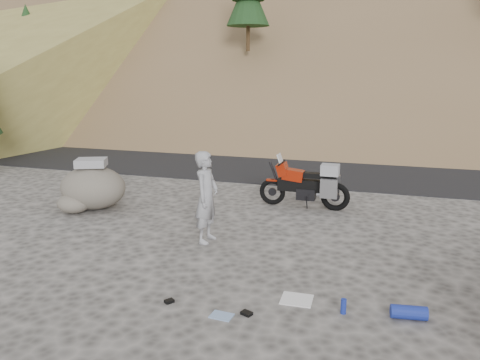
# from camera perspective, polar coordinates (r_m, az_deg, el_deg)

# --- Properties ---
(ground) EXTENTS (140.00, 140.00, 0.00)m
(ground) POSITION_cam_1_polar(r_m,az_deg,el_deg) (8.63, 0.37, -9.47)
(ground) COLOR #454340
(ground) RESTS_ON ground
(road) EXTENTS (120.00, 7.00, 0.05)m
(road) POSITION_cam_1_polar(r_m,az_deg,el_deg) (17.11, 9.13, 1.84)
(road) COLOR black
(road) RESTS_ON ground
(motorcycle) EXTENTS (2.27, 0.66, 1.35)m
(motorcycle) POSITION_cam_1_polar(r_m,az_deg,el_deg) (11.62, 8.29, -0.63)
(motorcycle) COLOR black
(motorcycle) RESTS_ON ground
(man) EXTENTS (0.47, 0.69, 1.82)m
(man) POSITION_cam_1_polar(r_m,az_deg,el_deg) (9.47, -4.01, -7.40)
(man) COLOR #96969B
(man) RESTS_ON ground
(boulder) EXTENTS (1.84, 1.65, 1.23)m
(boulder) POSITION_cam_1_polar(r_m,az_deg,el_deg) (12.01, -17.49, -0.82)
(boulder) COLOR #544E48
(boulder) RESTS_ON ground
(small_rock) EXTENTS (0.88, 0.81, 0.48)m
(small_rock) POSITION_cam_1_polar(r_m,az_deg,el_deg) (11.86, -19.58, -2.66)
(small_rock) COLOR #544E48
(small_rock) RESTS_ON ground
(gear_white_cloth) EXTENTS (0.47, 0.42, 0.02)m
(gear_white_cloth) POSITION_cam_1_polar(r_m,az_deg,el_deg) (7.23, 6.93, -14.26)
(gear_white_cloth) COLOR white
(gear_white_cloth) RESTS_ON ground
(gear_blue_mat) EXTENTS (0.50, 0.25, 0.19)m
(gear_blue_mat) POSITION_cam_1_polar(r_m,az_deg,el_deg) (7.05, 19.89, -14.93)
(gear_blue_mat) COLOR navy
(gear_blue_mat) RESTS_ON ground
(gear_bottle) EXTENTS (0.09, 0.09, 0.22)m
(gear_bottle) POSITION_cam_1_polar(r_m,az_deg,el_deg) (6.94, 12.50, -14.80)
(gear_bottle) COLOR navy
(gear_bottle) RESTS_ON ground
(gear_glove_a) EXTENTS (0.18, 0.16, 0.04)m
(gear_glove_a) POSITION_cam_1_polar(r_m,az_deg,el_deg) (6.79, 0.81, -15.94)
(gear_glove_a) COLOR black
(gear_glove_a) RESTS_ON ground
(gear_glove_b) EXTENTS (0.15, 0.16, 0.04)m
(gear_glove_b) POSITION_cam_1_polar(r_m,az_deg,el_deg) (7.18, -8.62, -14.40)
(gear_glove_b) COLOR black
(gear_glove_b) RESTS_ON ground
(gear_blue_cloth) EXTENTS (0.33, 0.25, 0.01)m
(gear_blue_cloth) POSITION_cam_1_polar(r_m,az_deg,el_deg) (6.77, -2.26, -16.21)
(gear_blue_cloth) COLOR #829FC9
(gear_blue_cloth) RESTS_ON ground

